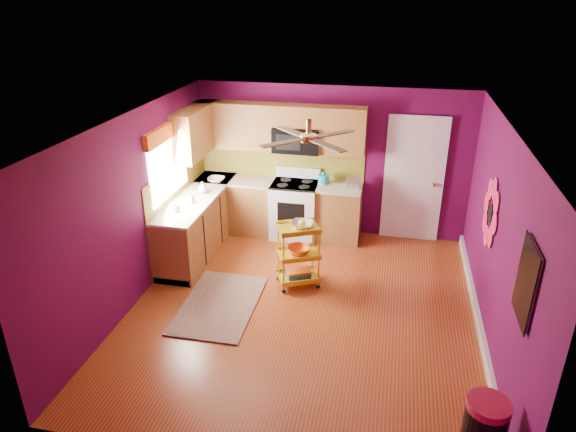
# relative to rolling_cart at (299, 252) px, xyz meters

# --- Properties ---
(ground) EXTENTS (5.00, 5.00, 0.00)m
(ground) POSITION_rel_rolling_cart_xyz_m (0.18, -0.61, -0.52)
(ground) COLOR maroon
(ground) RESTS_ON ground
(room_envelope) EXTENTS (4.54, 5.04, 2.52)m
(room_envelope) POSITION_rel_rolling_cart_xyz_m (0.21, -0.61, 1.11)
(room_envelope) COLOR #53093C
(room_envelope) RESTS_ON ground
(lower_cabinets) EXTENTS (2.81, 2.31, 0.94)m
(lower_cabinets) POSITION_rel_rolling_cart_xyz_m (-1.17, 1.21, -0.09)
(lower_cabinets) COLOR brown
(lower_cabinets) RESTS_ON ground
(electric_range) EXTENTS (0.76, 0.66, 1.13)m
(electric_range) POSITION_rel_rolling_cart_xyz_m (-0.37, 1.56, -0.04)
(electric_range) COLOR white
(electric_range) RESTS_ON ground
(upper_cabinetry) EXTENTS (2.80, 2.30, 1.26)m
(upper_cabinetry) POSITION_rel_rolling_cart_xyz_m (-1.06, 1.56, 1.28)
(upper_cabinetry) COLOR brown
(upper_cabinetry) RESTS_ON ground
(left_window) EXTENTS (0.08, 1.35, 1.08)m
(left_window) POSITION_rel_rolling_cart_xyz_m (-2.04, 0.44, 1.22)
(left_window) COLOR white
(left_window) RESTS_ON ground
(panel_door) EXTENTS (0.95, 0.11, 2.15)m
(panel_door) POSITION_rel_rolling_cart_xyz_m (1.53, 1.86, 0.50)
(panel_door) COLOR white
(panel_door) RESTS_ON ground
(right_wall_art) EXTENTS (0.04, 2.74, 1.04)m
(right_wall_art) POSITION_rel_rolling_cart_xyz_m (2.41, -0.95, 0.92)
(right_wall_art) COLOR black
(right_wall_art) RESTS_ON ground
(ceiling_fan) EXTENTS (1.01, 1.01, 0.26)m
(ceiling_fan) POSITION_rel_rolling_cart_xyz_m (0.18, -0.41, 1.77)
(ceiling_fan) COLOR #BF8C3F
(ceiling_fan) RESTS_ON ground
(shag_rug) EXTENTS (0.98, 1.58, 0.02)m
(shag_rug) POSITION_rel_rolling_cart_xyz_m (-0.94, -0.73, -0.51)
(shag_rug) COLOR black
(shag_rug) RESTS_ON ground
(rolling_cart) EXTENTS (0.68, 0.60, 1.01)m
(rolling_cart) POSITION_rel_rolling_cart_xyz_m (0.00, 0.00, 0.00)
(rolling_cart) COLOR gold
(rolling_cart) RESTS_ON ground
(teal_kettle) EXTENTS (0.18, 0.18, 0.21)m
(teal_kettle) POSITION_rel_rolling_cart_xyz_m (0.09, 1.65, 0.50)
(teal_kettle) COLOR #16A99E
(teal_kettle) RESTS_ON lower_cabinets
(toaster) EXTENTS (0.22, 0.15, 0.18)m
(toaster) POSITION_rel_rolling_cart_xyz_m (0.58, 1.56, 0.51)
(toaster) COLOR beige
(toaster) RESTS_ON lower_cabinets
(soap_bottle_a) EXTENTS (0.08, 0.08, 0.17)m
(soap_bottle_a) POSITION_rel_rolling_cart_xyz_m (-1.74, 0.43, 0.51)
(soap_bottle_a) COLOR #EA3F72
(soap_bottle_a) RESTS_ON lower_cabinets
(soap_bottle_b) EXTENTS (0.15, 0.15, 0.19)m
(soap_bottle_b) POSITION_rel_rolling_cart_xyz_m (-1.70, 0.84, 0.51)
(soap_bottle_b) COLOR white
(soap_bottle_b) RESTS_ON lower_cabinets
(counter_dish) EXTENTS (0.27, 0.27, 0.07)m
(counter_dish) POSITION_rel_rolling_cart_xyz_m (-1.67, 1.38, 0.45)
(counter_dish) COLOR white
(counter_dish) RESTS_ON lower_cabinets
(counter_cup) EXTENTS (0.13, 0.13, 0.10)m
(counter_cup) POSITION_rel_rolling_cart_xyz_m (-1.83, 0.08, 0.47)
(counter_cup) COLOR white
(counter_cup) RESTS_ON lower_cabinets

